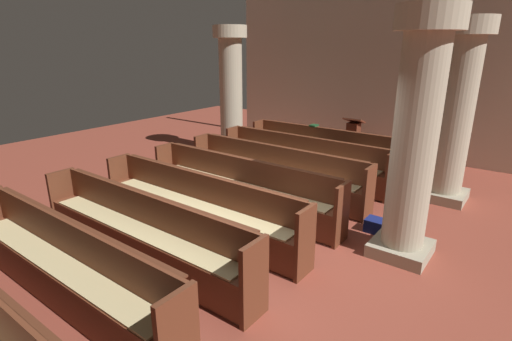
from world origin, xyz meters
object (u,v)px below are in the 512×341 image
at_px(lectern, 352,142).
at_px(hymn_book, 314,125).
at_px(pew_row_6, 62,263).
at_px(pillar_far_side, 231,89).
at_px(pew_row_0, 324,148).
at_px(pew_row_2, 274,170).
at_px(pew_row_5, 140,229).
at_px(pew_row_4, 197,204).
at_px(pillar_aisle_rear, 415,136).
at_px(pillar_aisle_side, 456,110).
at_px(pew_row_1, 302,158).
at_px(pew_row_3, 240,185).
at_px(kneeler_box_navy, 377,226).

bearing_deg(lectern, hymn_book, -125.38).
xyz_separation_m(pew_row_6, pillar_far_side, (-2.67, 6.07, 1.20)).
bearing_deg(pew_row_6, pew_row_0, 90.00).
relative_size(pew_row_2, pew_row_5, 1.00).
relative_size(pew_row_4, pillar_aisle_rear, 1.18).
bearing_deg(lectern, pew_row_4, -92.46).
relative_size(pew_row_6, lectern, 3.57).
distance_m(pew_row_2, pillar_aisle_side, 3.44).
height_order(pillar_aisle_side, hymn_book, pillar_aisle_side).
bearing_deg(pillar_aisle_rear, pillar_far_side, 153.24).
distance_m(pew_row_1, pew_row_5, 4.19).
distance_m(pew_row_5, lectern, 6.33).
xyz_separation_m(pew_row_3, lectern, (0.23, 4.23, -0.05)).
distance_m(pew_row_6, kneeler_box_navy, 4.43).
bearing_deg(pew_row_5, pew_row_4, 90.00).
relative_size(pew_row_3, hymn_book, 17.93).
bearing_deg(pew_row_3, pew_row_2, 90.00).
bearing_deg(hymn_book, pew_row_6, -86.37).
relative_size(pew_row_6, kneeler_box_navy, 11.41).
relative_size(pew_row_2, pillar_aisle_rear, 1.18).
relative_size(pew_row_0, hymn_book, 17.93).
relative_size(pew_row_5, pillar_aisle_side, 1.18).
bearing_deg(pillar_far_side, kneeler_box_navy, -24.85).
bearing_deg(pew_row_1, hymn_book, 108.33).
bearing_deg(pillar_far_side, pillar_aisle_rear, -26.76).
height_order(pew_row_2, hymn_book, hymn_book).
height_order(pew_row_3, hymn_book, hymn_book).
bearing_deg(pew_row_5, pew_row_3, 90.00).
xyz_separation_m(pew_row_0, pillar_far_side, (-2.67, -0.21, 1.20)).
xyz_separation_m(pew_row_0, pew_row_5, (0.00, -5.23, 0.00)).
bearing_deg(pew_row_0, kneeler_box_navy, -48.18).
distance_m(pew_row_3, pew_row_6, 3.14).
distance_m(pew_row_1, lectern, 2.15).
bearing_deg(pillar_aisle_rear, pew_row_6, -129.03).
bearing_deg(kneeler_box_navy, pew_row_6, -120.02).
distance_m(pew_row_0, pew_row_3, 3.14).
height_order(pew_row_6, pillar_aisle_side, pillar_aisle_side).
bearing_deg(hymn_book, pillar_aisle_side, -10.25).
bearing_deg(pillar_far_side, hymn_book, 10.02).
bearing_deg(pillar_aisle_rear, pew_row_3, -175.47).
distance_m(pew_row_1, pew_row_6, 5.23).
relative_size(pew_row_0, pew_row_6, 1.00).
xyz_separation_m(pew_row_3, kneeler_box_navy, (2.21, 0.68, -0.40)).
distance_m(pillar_aisle_side, kneeler_box_navy, 2.68).
height_order(pillar_aisle_side, lectern, pillar_aisle_side).
xyz_separation_m(pew_row_0, pew_row_1, (0.00, -1.05, 0.00)).
xyz_separation_m(pew_row_6, lectern, (0.23, 7.37, -0.05)).
bearing_deg(pillar_aisle_side, pew_row_3, -134.52).
bearing_deg(lectern, pew_row_3, -93.06).
distance_m(pew_row_0, pew_row_5, 5.23).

